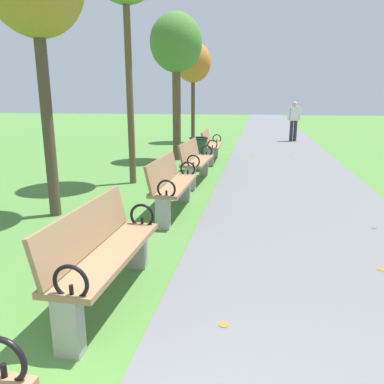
{
  "coord_description": "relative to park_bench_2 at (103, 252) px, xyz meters",
  "views": [
    {
      "loc": [
        0.81,
        -0.54,
        1.82
      ],
      "look_at": [
        -0.05,
        4.42,
        0.55
      ],
      "focal_mm": 35.24,
      "sensor_mm": 36.0,
      "label": 1
    }
  ],
  "objects": [
    {
      "name": "tree_5",
      "position": [
        -1.35,
        12.6,
        2.64
      ],
      "size": [
        1.42,
        1.42,
        3.95
      ],
      "color": "#4C3D2D",
      "rests_on": "ground"
    },
    {
      "name": "trash_bin",
      "position": [
        -0.15,
        6.45,
        -0.06
      ],
      "size": [
        0.48,
        0.48,
        0.84
      ],
      "color": "#234C2D",
      "rests_on": "ground"
    },
    {
      "name": "pedestrian_walking",
      "position": [
        2.77,
        13.43,
        0.44
      ],
      "size": [
        0.53,
        0.25,
        1.62
      ],
      "color": "#2D2D38",
      "rests_on": "paved_walkway"
    },
    {
      "name": "scattered_leaves",
      "position": [
        0.92,
        0.69,
        -0.47
      ],
      "size": [
        4.64,
        14.45,
        0.02
      ],
      "color": "#AD6B23",
      "rests_on": "ground"
    },
    {
      "name": "tree_4",
      "position": [
        -1.04,
        8.0,
        2.73
      ],
      "size": [
        1.46,
        1.46,
        4.1
      ],
      "color": "brown",
      "rests_on": "ground"
    },
    {
      "name": "paved_walkway",
      "position": [
        2.07,
        15.61,
        -0.48
      ],
      "size": [
        3.14,
        44.0,
        0.02
      ],
      "primitive_type": "cube",
      "color": "slate",
      "rests_on": "ground"
    },
    {
      "name": "park_bench_3",
      "position": [
        -0.0,
        2.73,
        0.0
      ],
      "size": [
        0.49,
        1.61,
        0.9
      ],
      "color": "#93704C",
      "rests_on": "ground"
    },
    {
      "name": "park_bench_2",
      "position": [
        0.0,
        0.0,
        0.0
      ],
      "size": [
        0.51,
        1.61,
        0.9
      ],
      "color": "#93704C",
      "rests_on": "ground"
    },
    {
      "name": "park_bench_4",
      "position": [
        0.0,
        5.07,
        0.0
      ],
      "size": [
        0.53,
        1.62,
        0.9
      ],
      "color": "#93704C",
      "rests_on": "ground"
    },
    {
      "name": "park_bench_5",
      "position": [
        0.0,
        7.79,
        0.0
      ],
      "size": [
        0.52,
        1.61,
        0.9
      ],
      "color": "#93704C",
      "rests_on": "ground"
    }
  ]
}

